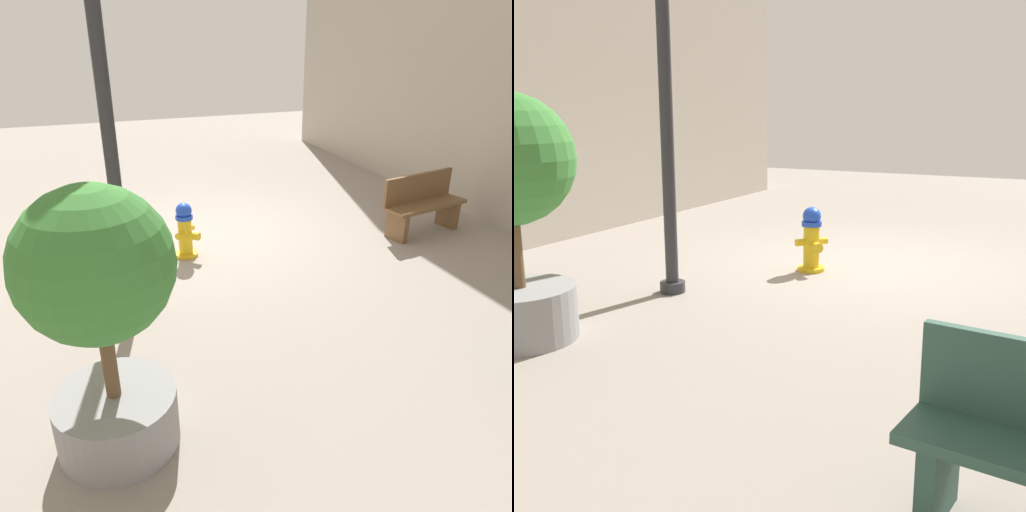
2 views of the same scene
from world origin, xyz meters
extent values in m
plane|color=gray|center=(0.00, 0.00, 0.00)|extent=(23.40, 23.40, 0.00)
cylinder|color=gold|center=(0.51, 0.66, 0.03)|extent=(0.34, 0.34, 0.05)
cylinder|color=gold|center=(0.51, 0.66, 0.31)|extent=(0.20, 0.20, 0.52)
cylinder|color=blue|center=(0.51, 0.66, 0.60)|extent=(0.25, 0.25, 0.06)
sphere|color=blue|center=(0.51, 0.66, 0.70)|extent=(0.23, 0.23, 0.23)
cylinder|color=gold|center=(0.41, 0.55, 0.37)|extent=(0.15, 0.16, 0.09)
cylinder|color=gold|center=(0.61, 0.77, 0.37)|extent=(0.15, 0.16, 0.09)
cylinder|color=gold|center=(0.40, 0.77, 0.33)|extent=(0.18, 0.18, 0.12)
cube|color=brown|center=(-3.89, 1.03, 0.23)|extent=(0.17, 0.41, 0.45)
cube|color=brown|center=(-2.73, 1.24, 0.23)|extent=(0.17, 0.41, 0.45)
cube|color=brown|center=(-3.31, 1.14, 0.48)|extent=(1.53, 0.70, 0.06)
cube|color=brown|center=(-3.28, 0.95, 0.73)|extent=(1.46, 0.33, 0.44)
cylinder|color=gray|center=(1.85, 4.03, 0.24)|extent=(0.95, 0.95, 0.48)
cylinder|color=brown|center=(1.85, 4.03, 0.86)|extent=(0.11, 0.11, 0.77)
sphere|color=#3D8438|center=(1.85, 4.03, 1.59)|extent=(1.12, 1.12, 1.12)
cylinder|color=#2D2D33|center=(1.52, 2.22, 0.06)|extent=(0.28, 0.28, 0.12)
cylinder|color=#2D2D33|center=(1.52, 2.22, 2.04)|extent=(0.14, 0.14, 3.83)
camera|label=1|loc=(1.89, 7.24, 3.04)|focal=34.68mm
camera|label=2|loc=(-2.47, 7.73, 2.00)|focal=43.95mm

